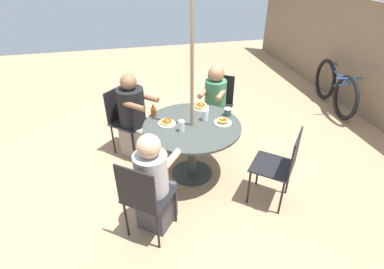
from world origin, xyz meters
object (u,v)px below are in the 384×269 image
object	(u,v)px
pancake_plate_c	(223,122)
diner_south	(134,120)
patio_table	(192,134)
pancake_plate_b	(201,107)
pancake_plate_a	(167,123)
syrup_bottle	(154,112)
patio_chair_east	(218,102)
diner_west	(154,186)
patio_chair_south	(125,117)
coffee_cup	(228,112)
drinking_glass_a	(182,126)
diner_east	(214,107)
drinking_glass_b	(205,115)
bicycle	(335,87)
patio_chair_west	(144,195)
patio_chair_north	(281,163)

from	to	relation	value
pancake_plate_c	diner_south	bearing A→B (deg)	-123.32
patio_table	pancake_plate_b	world-z (taller)	pancake_plate_b
pancake_plate_a	syrup_bottle	world-z (taller)	syrup_bottle
patio_chair_east	diner_west	bearing A→B (deg)	88.41
patio_chair_south	diner_south	xyz separation A→B (m)	(0.12, 0.13, -0.00)
diner_south	pancake_plate_a	world-z (taller)	diner_south
diner_west	coffee_cup	world-z (taller)	diner_west
drinking_glass_a	pancake_plate_b	bearing A→B (deg)	144.87
diner_east	drinking_glass_b	xyz separation A→B (m)	(0.68, -0.33, 0.26)
patio_table	drinking_glass_a	distance (m)	0.27
patio_chair_south	bicycle	xyz separation A→B (m)	(-0.57, 3.71, -0.16)
patio_chair_south	diner_west	distance (m)	1.49
syrup_bottle	coffee_cup	world-z (taller)	syrup_bottle
patio_chair_south	drinking_glass_b	distance (m)	1.20
diner_west	coffee_cup	distance (m)	1.37
patio_chair_east	pancake_plate_b	size ratio (longest dim) A/B	4.38
diner_east	patio_chair_west	world-z (taller)	diner_east
diner_east	coffee_cup	world-z (taller)	diner_east
syrup_bottle	drinking_glass_a	world-z (taller)	syrup_bottle
patio_table	drinking_glass_a	world-z (taller)	drinking_glass_a
pancake_plate_c	syrup_bottle	distance (m)	0.86
patio_chair_south	pancake_plate_a	xyz separation A→B (m)	(0.66, 0.50, 0.21)
patio_chair_west	pancake_plate_b	xyz separation A→B (m)	(-1.25, 0.86, 0.22)
diner_south	drinking_glass_b	bearing A→B (deg)	100.47
syrup_bottle	pancake_plate_b	bearing A→B (deg)	96.62
diner_west	pancake_plate_b	world-z (taller)	diner_west
pancake_plate_a	coffee_cup	world-z (taller)	coffee_cup
diner_south	syrup_bottle	distance (m)	0.47
patio_chair_north	coffee_cup	distance (m)	0.93
diner_west	pancake_plate_b	xyz separation A→B (m)	(-1.11, 0.76, 0.24)
patio_table	coffee_cup	distance (m)	0.53
pancake_plate_a	syrup_bottle	bearing A→B (deg)	-151.54
patio_chair_east	patio_chair_west	xyz separation A→B (m)	(1.76, -1.26, 0.00)
diner_south	patio_table	bearing A→B (deg)	90.00
pancake_plate_a	coffee_cup	bearing A→B (deg)	93.81
diner_south	pancake_plate_c	distance (m)	1.24
drinking_glass_a	patio_table	bearing A→B (deg)	126.60
patio_table	syrup_bottle	size ratio (longest dim) A/B	7.50
patio_chair_east	diner_south	world-z (taller)	diner_south
pancake_plate_b	syrup_bottle	distance (m)	0.63
patio_chair_south	pancake_plate_c	distance (m)	1.41
patio_chair_east	pancake_plate_c	xyz separation A→B (m)	(0.95, -0.24, 0.21)
bicycle	pancake_plate_b	bearing A→B (deg)	-60.86
patio_chair_north	patio_chair_west	bearing A→B (deg)	136.33
patio_chair_east	pancake_plate_a	distance (m)	1.23
pancake_plate_a	bicycle	world-z (taller)	pancake_plate_a
coffee_cup	drinking_glass_a	size ratio (longest dim) A/B	0.72
patio_table	pancake_plate_b	size ratio (longest dim) A/B	5.49
patio_chair_east	drinking_glass_b	size ratio (longest dim) A/B	6.89
diner_east	drinking_glass_a	xyz separation A→B (m)	(0.87, -0.65, 0.26)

